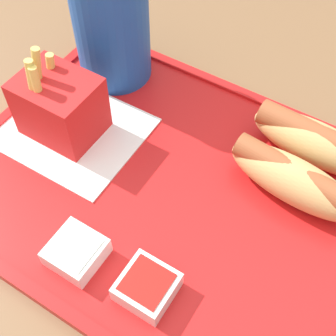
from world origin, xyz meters
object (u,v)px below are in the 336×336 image
Objects in this scene: sauce_cup_mayo at (75,251)px; hot_dog_far at (316,142)px; soda_cup at (111,19)px; sauce_cup_ketchup at (147,286)px; hot_dog_near at (294,179)px; fries_carton at (59,106)px.

hot_dog_far is at bearing 58.32° from sauce_cup_mayo.
sauce_cup_mayo is at bearing -62.64° from soda_cup.
sauce_cup_mayo is 0.08m from sauce_cup_ketchup.
sauce_cup_mayo is at bearing -174.87° from sauce_cup_ketchup.
hot_dog_near is 3.09× the size of sauce_cup_ketchup.
hot_dog_near is (0.26, -0.06, -0.05)m from soda_cup.
sauce_cup_mayo is at bearing -121.68° from hot_dog_far.
hot_dog_near is 1.35× the size of fries_carton.
fries_carton is at bearing -86.46° from soda_cup.
fries_carton is 0.16m from sauce_cup_mayo.
fries_carton is 2.30× the size of sauce_cup_mayo.
fries_carton reaches higher than sauce_cup_ketchup.
sauce_cup_mayo and sauce_cup_ketchup have the same top height.
hot_dog_near reaches higher than sauce_cup_mayo.
hot_dog_far is 1.33× the size of fries_carton.
hot_dog_far is 0.27m from sauce_cup_mayo.
soda_cup is 1.30× the size of hot_dog_near.
fries_carton is at bearing -167.99° from hot_dog_near.
soda_cup is at bearing 93.54° from fries_carton.
hot_dog_far is at bearing 73.49° from sauce_cup_ketchup.
sauce_cup_ketchup is (-0.07, -0.16, -0.01)m from hot_dog_near.
fries_carton is at bearing 149.15° from sauce_cup_ketchup.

